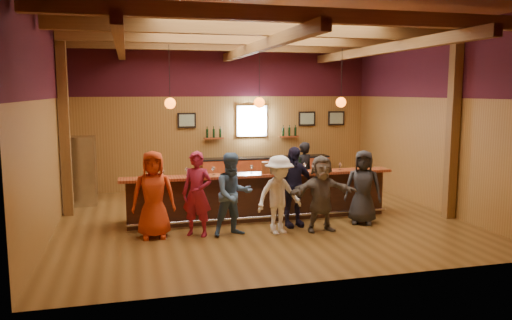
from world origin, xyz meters
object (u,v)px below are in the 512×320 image
(bar_counter, at_px, (258,196))
(back_bar_cabinet, at_px, (266,172))
(customer_white, at_px, (279,195))
(customer_dark, at_px, (363,187))
(customer_denim, at_px, (233,194))
(bottle_a, at_px, (276,166))
(ice_bucket, at_px, (266,168))
(bartender, at_px, (303,173))
(customer_redvest, at_px, (197,194))
(customer_orange, at_px, (153,195))
(customer_navy, at_px, (293,187))
(stainless_fridge, at_px, (82,171))
(customer_brown, at_px, (321,194))

(bar_counter, height_order, back_bar_cabinet, bar_counter)
(customer_white, bearing_deg, customer_dark, -8.60)
(back_bar_cabinet, height_order, customer_denim, customer_denim)
(customer_white, bearing_deg, bottle_a, 59.21)
(ice_bucket, bearing_deg, bar_counter, 106.68)
(bottle_a, bearing_deg, customer_dark, -27.76)
(customer_denim, relative_size, bartender, 1.05)
(customer_dark, xyz_separation_m, ice_bucket, (-2.03, 0.77, 0.41))
(customer_redvest, height_order, customer_white, customer_redvest)
(customer_orange, xyz_separation_m, customer_navy, (3.00, 0.10, -0.00))
(customer_orange, distance_m, ice_bucket, 2.69)
(bar_counter, bearing_deg, stainless_fridge, 149.24)
(customer_white, height_order, customer_dark, customer_dark)
(customer_orange, distance_m, customer_brown, 3.49)
(customer_brown, xyz_separation_m, bartender, (0.52, 2.60, 0.01))
(customer_denim, distance_m, ice_bucket, 1.42)
(customer_orange, relative_size, customer_denim, 1.03)
(bar_counter, xyz_separation_m, bartender, (1.52, 1.14, 0.30))
(bar_counter, relative_size, customer_brown, 3.88)
(customer_redvest, relative_size, ice_bucket, 6.83)
(customer_brown, height_order, bartender, bartender)
(customer_white, distance_m, customer_dark, 2.08)
(back_bar_cabinet, relative_size, customer_dark, 2.41)
(customer_white, relative_size, customer_navy, 0.93)
(back_bar_cabinet, height_order, ice_bucket, ice_bucket)
(bar_counter, bearing_deg, customer_brown, -55.57)
(customer_redvest, relative_size, customer_navy, 0.99)
(bottle_a, bearing_deg, customer_brown, -63.82)
(bartender, bearing_deg, ice_bucket, 25.39)
(customer_redvest, bearing_deg, bartender, 65.61)
(customer_navy, relative_size, bottle_a, 5.55)
(bar_counter, distance_m, customer_denim, 1.60)
(back_bar_cabinet, bearing_deg, customer_denim, -112.89)
(stainless_fridge, distance_m, customer_orange, 3.87)
(bar_counter, height_order, customer_orange, customer_orange)
(customer_orange, bearing_deg, customer_brown, -4.41)
(customer_white, xyz_separation_m, bottle_a, (0.30, 1.23, 0.41))
(customer_redvest, bearing_deg, customer_orange, -156.18)
(ice_bucket, bearing_deg, customer_dark, -20.88)
(back_bar_cabinet, xyz_separation_m, customer_dark, (0.95, -4.68, 0.36))
(customer_denim, relative_size, customer_brown, 1.06)
(back_bar_cabinet, xyz_separation_m, bottle_a, (-0.81, -3.76, 0.76))
(back_bar_cabinet, xyz_separation_m, bartender, (0.34, -2.43, 0.34))
(back_bar_cabinet, relative_size, customer_denim, 2.32)
(back_bar_cabinet, distance_m, stainless_fridge, 5.43)
(stainless_fridge, bearing_deg, customer_denim, -49.14)
(back_bar_cabinet, height_order, customer_brown, customer_brown)
(back_bar_cabinet, distance_m, bottle_a, 3.92)
(bar_counter, distance_m, customer_brown, 1.79)
(customer_orange, relative_size, bartender, 1.08)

